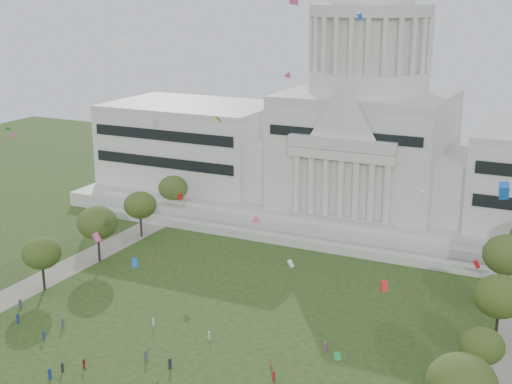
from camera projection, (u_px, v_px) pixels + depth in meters
capitol at (366, 137)px, 194.24m from camera, size 160.00×64.50×91.30m
path_left at (17, 293)px, 148.01m from camera, size 8.00×160.00×0.04m
row_tree_r_2 at (462, 383)px, 95.81m from camera, size 9.55×9.55×13.58m
row_tree_l_3 at (41, 253)px, 147.54m from camera, size 8.12×8.12×11.55m
row_tree_r_3 at (482, 346)px, 111.18m from camera, size 7.01×7.01×9.98m
row_tree_l_4 at (97, 223)px, 163.25m from camera, size 9.29×9.29×13.21m
row_tree_r_4 at (500, 297)px, 123.91m from camera, size 9.19×9.19×13.06m
row_tree_l_5 at (140, 205)px, 180.09m from camera, size 8.33×8.33×11.85m
row_tree_r_5 at (507, 255)px, 141.73m from camera, size 9.82×9.82×13.96m
row_tree_l_6 at (173, 188)px, 196.53m from camera, size 8.19×8.19×11.64m
person_8 at (84, 364)px, 118.13m from camera, size 0.95×0.68×1.80m
distant_crowd at (94, 362)px, 118.72m from camera, size 64.67×41.98×1.93m
kite_swarm at (170, 225)px, 103.92m from camera, size 90.90×102.44×60.23m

